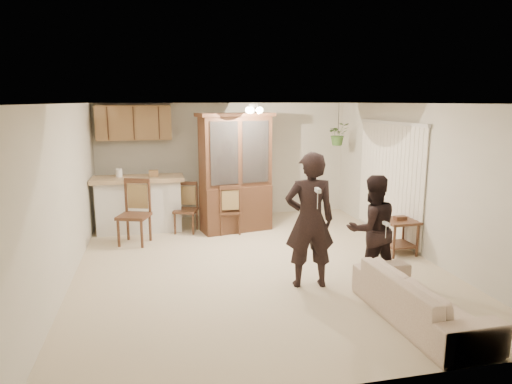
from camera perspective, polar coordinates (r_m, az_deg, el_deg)
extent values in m
plane|color=beige|center=(7.31, 0.12, -8.99)|extent=(6.50, 6.50, 0.00)
cube|color=white|center=(6.86, 0.13, 11.01)|extent=(5.50, 6.50, 0.02)
cube|color=beige|center=(10.14, -3.92, 3.98)|extent=(5.50, 0.02, 2.50)
cube|color=beige|center=(3.97, 10.57, -7.76)|extent=(5.50, 0.02, 2.50)
cube|color=beige|center=(6.93, -22.67, -0.27)|extent=(0.02, 6.50, 2.50)
cube|color=beige|center=(8.03, 19.65, 1.43)|extent=(0.02, 6.50, 2.50)
cube|color=silver|center=(9.27, -14.37, -1.75)|extent=(1.60, 0.55, 1.00)
cube|color=tan|center=(9.17, -14.54, 1.60)|extent=(1.75, 0.70, 0.08)
cube|color=#946240|center=(9.78, -15.01, 8.36)|extent=(1.50, 0.34, 0.70)
imported|color=#396026|center=(9.88, 10.22, 7.13)|extent=(0.43, 0.37, 0.48)
cylinder|color=black|center=(9.86, 10.28, 9.02)|extent=(0.01, 0.01, 0.65)
imported|color=#F1E5C6|center=(5.73, 19.85, -11.63)|extent=(0.80, 1.90, 0.73)
imported|color=black|center=(6.27, 6.72, -3.88)|extent=(0.71, 0.51, 1.80)
imported|color=black|center=(6.63, 14.25, -5.34)|extent=(0.68, 0.54, 1.35)
cube|color=#332112|center=(9.07, -2.53, -2.01)|extent=(1.43, 0.79, 0.90)
cube|color=#332112|center=(8.88, -2.60, 5.11)|extent=(1.42, 0.73, 1.35)
cube|color=#B1BCC2|center=(8.88, -2.60, 5.11)|extent=(1.16, 0.25, 1.19)
cube|color=#332112|center=(8.83, -2.64, 9.63)|extent=(1.55, 0.84, 0.07)
cube|color=#332112|center=(8.00, 17.54, -3.49)|extent=(0.55, 0.55, 0.04)
cube|color=#332112|center=(8.11, 17.37, -6.27)|extent=(0.46, 0.46, 0.03)
cube|color=#332112|center=(7.99, 17.57, -3.12)|extent=(0.20, 0.13, 0.06)
cube|color=#332112|center=(8.45, -15.02, -2.93)|extent=(0.66, 0.66, 0.06)
cube|color=#94734A|center=(8.38, -15.13, -0.86)|extent=(0.37, 0.17, 0.45)
cube|color=#332112|center=(8.33, -15.23, 1.10)|extent=(0.46, 0.20, 0.09)
cube|color=#332112|center=(9.04, -8.77, -2.30)|extent=(0.54, 0.54, 0.05)
cube|color=#94734A|center=(8.98, -8.82, -0.67)|extent=(0.32, 0.13, 0.38)
cube|color=#332112|center=(8.93, -8.87, 0.86)|extent=(0.39, 0.15, 0.08)
cube|color=#332112|center=(8.88, -3.39, -2.43)|extent=(0.44, 0.44, 0.05)
cube|color=#94734A|center=(8.82, -3.41, -0.77)|extent=(0.32, 0.05, 0.38)
cube|color=#332112|center=(8.77, -3.42, 0.79)|extent=(0.40, 0.05, 0.08)
cube|color=white|center=(5.74, 7.74, 0.21)|extent=(0.07, 0.17, 0.05)
cube|color=white|center=(6.26, 15.97, -3.84)|extent=(0.05, 0.14, 0.04)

